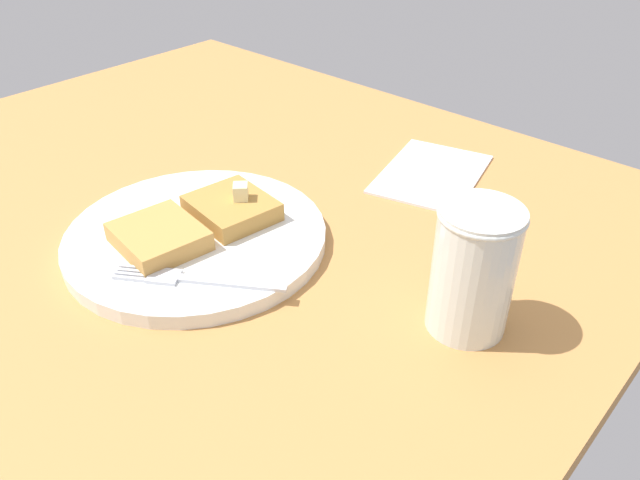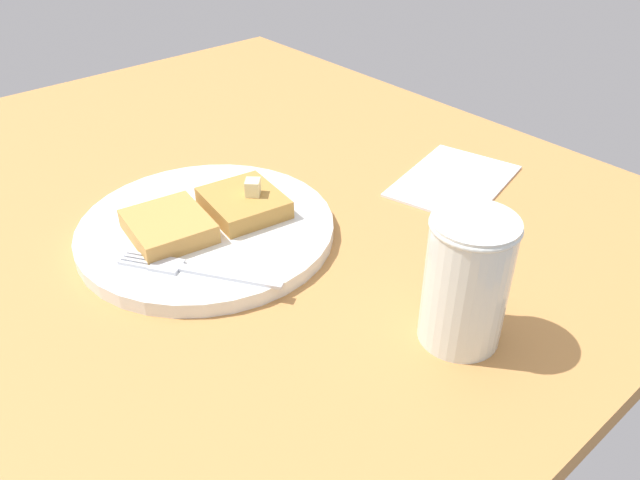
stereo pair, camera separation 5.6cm
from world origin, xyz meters
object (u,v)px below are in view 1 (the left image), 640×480
(fork, at_px, (189,279))
(napkin, at_px, (431,174))
(syrup_jar, at_px, (472,276))
(plate, at_px, (198,235))

(fork, distance_m, napkin, 0.34)
(fork, relative_size, napkin, 0.89)
(fork, xyz_separation_m, syrup_jar, (-0.13, 0.21, 0.03))
(plate, distance_m, fork, 0.08)
(fork, height_order, napkin, fork)
(plate, xyz_separation_m, fork, (0.06, 0.06, 0.01))
(plate, xyz_separation_m, napkin, (-0.28, 0.10, -0.01))
(syrup_jar, xyz_separation_m, napkin, (-0.21, -0.17, -0.05))
(syrup_jar, bearing_deg, fork, -57.69)
(plate, bearing_deg, fork, 46.04)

